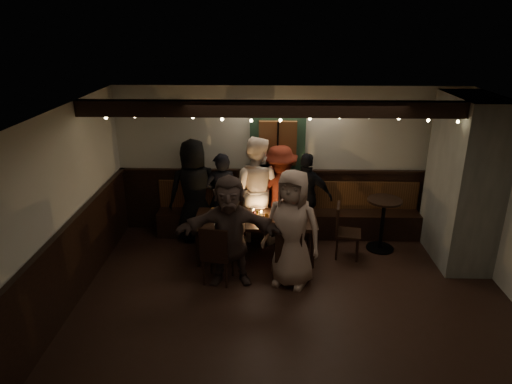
{
  "coord_description": "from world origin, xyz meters",
  "views": [
    {
      "loc": [
        -0.38,
        -5.18,
        3.63
      ],
      "look_at": [
        -0.55,
        1.6,
        1.05
      ],
      "focal_mm": 32.0,
      "sensor_mm": 36.0,
      "label": 1
    }
  ],
  "objects_px": {
    "dining_table": "(255,221)",
    "person_c": "(255,189)",
    "high_top": "(383,218)",
    "person_g": "(292,229)",
    "person_a": "(194,191)",
    "chair_end": "(343,228)",
    "chair_near_right": "(288,253)",
    "chair_near_left": "(216,252)",
    "person_d": "(280,192)",
    "person_b": "(222,197)",
    "person_e": "(306,196)",
    "person_f": "(230,231)"
  },
  "relations": [
    {
      "from": "person_a",
      "to": "person_d",
      "type": "height_order",
      "value": "person_a"
    },
    {
      "from": "person_b",
      "to": "person_c",
      "type": "bearing_deg",
      "value": 168.47
    },
    {
      "from": "person_b",
      "to": "person_e",
      "type": "bearing_deg",
      "value": 172.15
    },
    {
      "from": "high_top",
      "to": "person_d",
      "type": "xyz_separation_m",
      "value": [
        -1.69,
        0.46,
        0.26
      ]
    },
    {
      "from": "chair_end",
      "to": "person_c",
      "type": "bearing_deg",
      "value": 157.22
    },
    {
      "from": "dining_table",
      "to": "chair_near_right",
      "type": "xyz_separation_m",
      "value": [
        0.49,
        -0.75,
        -0.15
      ]
    },
    {
      "from": "dining_table",
      "to": "high_top",
      "type": "xyz_separation_m",
      "value": [
        2.09,
        0.32,
        -0.06
      ]
    },
    {
      "from": "chair_near_left",
      "to": "person_a",
      "type": "distance_m",
      "value": 1.6
    },
    {
      "from": "high_top",
      "to": "chair_end",
      "type": "bearing_deg",
      "value": -159.72
    },
    {
      "from": "high_top",
      "to": "person_c",
      "type": "distance_m",
      "value": 2.17
    },
    {
      "from": "chair_near_left",
      "to": "person_b",
      "type": "relative_size",
      "value": 0.59
    },
    {
      "from": "dining_table",
      "to": "person_g",
      "type": "distance_m",
      "value": 0.96
    },
    {
      "from": "high_top",
      "to": "person_c",
      "type": "relative_size",
      "value": 0.49
    },
    {
      "from": "high_top",
      "to": "person_d",
      "type": "bearing_deg",
      "value": 164.94
    },
    {
      "from": "person_c",
      "to": "person_f",
      "type": "distance_m",
      "value": 1.45
    },
    {
      "from": "chair_near_left",
      "to": "person_g",
      "type": "bearing_deg",
      "value": 2.97
    },
    {
      "from": "chair_end",
      "to": "person_d",
      "type": "xyz_separation_m",
      "value": [
        -1.01,
        0.71,
        0.33
      ]
    },
    {
      "from": "chair_near_left",
      "to": "person_d",
      "type": "relative_size",
      "value": 0.55
    },
    {
      "from": "chair_near_right",
      "to": "person_e",
      "type": "distance_m",
      "value": 1.58
    },
    {
      "from": "person_c",
      "to": "person_e",
      "type": "xyz_separation_m",
      "value": [
        0.88,
        0.1,
        -0.15
      ]
    },
    {
      "from": "person_c",
      "to": "high_top",
      "type": "bearing_deg",
      "value": -175.04
    },
    {
      "from": "dining_table",
      "to": "high_top",
      "type": "relative_size",
      "value": 2.14
    },
    {
      "from": "chair_near_left",
      "to": "high_top",
      "type": "height_order",
      "value": "chair_near_left"
    },
    {
      "from": "person_d",
      "to": "person_a",
      "type": "bearing_deg",
      "value": -10.43
    },
    {
      "from": "chair_near_left",
      "to": "chair_near_right",
      "type": "relative_size",
      "value": 1.09
    },
    {
      "from": "chair_near_left",
      "to": "dining_table",
      "type": "bearing_deg",
      "value": 56.54
    },
    {
      "from": "chair_near_right",
      "to": "dining_table",
      "type": "bearing_deg",
      "value": 123.17
    },
    {
      "from": "high_top",
      "to": "person_b",
      "type": "distance_m",
      "value": 2.72
    },
    {
      "from": "person_a",
      "to": "person_c",
      "type": "relative_size",
      "value": 0.97
    },
    {
      "from": "chair_near_right",
      "to": "person_e",
      "type": "height_order",
      "value": "person_e"
    },
    {
      "from": "chair_near_right",
      "to": "person_e",
      "type": "relative_size",
      "value": 0.55
    },
    {
      "from": "person_e",
      "to": "person_f",
      "type": "height_order",
      "value": "person_f"
    },
    {
      "from": "high_top",
      "to": "person_c",
      "type": "xyz_separation_m",
      "value": [
        -2.11,
        0.34,
        0.35
      ]
    },
    {
      "from": "chair_near_left",
      "to": "person_f",
      "type": "height_order",
      "value": "person_f"
    },
    {
      "from": "high_top",
      "to": "person_g",
      "type": "height_order",
      "value": "person_g"
    },
    {
      "from": "chair_near_right",
      "to": "person_c",
      "type": "bearing_deg",
      "value": 109.9
    },
    {
      "from": "chair_near_left",
      "to": "high_top",
      "type": "xyz_separation_m",
      "value": [
        2.63,
        1.14,
        0.05
      ]
    },
    {
      "from": "chair_near_left",
      "to": "person_c",
      "type": "xyz_separation_m",
      "value": [
        0.52,
        1.49,
        0.4
      ]
    },
    {
      "from": "person_c",
      "to": "person_g",
      "type": "distance_m",
      "value": 1.54
    },
    {
      "from": "chair_near_left",
      "to": "person_b",
      "type": "xyz_separation_m",
      "value": [
        -0.05,
        1.49,
        0.26
      ]
    },
    {
      "from": "chair_end",
      "to": "person_g",
      "type": "distance_m",
      "value": 1.26
    },
    {
      "from": "chair_near_left",
      "to": "person_d",
      "type": "xyz_separation_m",
      "value": [
        0.94,
        1.6,
        0.31
      ]
    },
    {
      "from": "person_b",
      "to": "person_g",
      "type": "distance_m",
      "value": 1.83
    },
    {
      "from": "chair_near_left",
      "to": "chair_end",
      "type": "xyz_separation_m",
      "value": [
        1.95,
        0.89,
        -0.02
      ]
    },
    {
      "from": "person_e",
      "to": "person_g",
      "type": "relative_size",
      "value": 0.88
    },
    {
      "from": "dining_table",
      "to": "person_d",
      "type": "height_order",
      "value": "person_d"
    },
    {
      "from": "dining_table",
      "to": "person_c",
      "type": "relative_size",
      "value": 1.04
    },
    {
      "from": "dining_table",
      "to": "person_b",
      "type": "distance_m",
      "value": 0.91
    },
    {
      "from": "dining_table",
      "to": "chair_near_left",
      "type": "xyz_separation_m",
      "value": [
        -0.54,
        -0.82,
        -0.11
      ]
    },
    {
      "from": "high_top",
      "to": "person_b",
      "type": "bearing_deg",
      "value": 172.72
    }
  ]
}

